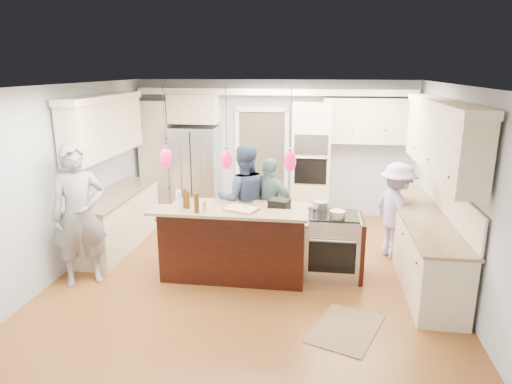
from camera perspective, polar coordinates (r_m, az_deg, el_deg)
ground_plane at (r=6.80m, az=-0.42°, el=-10.17°), size 6.00×6.00×0.00m
room_shell at (r=6.24m, az=-0.45°, el=5.09°), size 5.54×6.04×2.72m
refrigerator at (r=9.28m, az=-7.52°, el=2.56°), size 0.90×0.70×1.80m
oven_column at (r=8.92m, az=6.90°, el=3.72°), size 0.72×0.69×2.30m
back_upper_cabinets at (r=9.07m, az=-2.54°, el=7.34°), size 5.30×0.61×2.54m
right_counter_run at (r=6.82m, az=20.75°, el=-1.64°), size 0.64×3.10×2.51m
left_cabinets at (r=7.87m, az=-17.42°, el=0.86°), size 0.64×2.30×2.51m
kitchen_island at (r=6.71m, az=-2.44°, el=-6.03°), size 2.10×1.46×1.12m
island_range at (r=6.70m, az=9.70°, el=-6.56°), size 0.82×0.71×0.92m
pendant_lights at (r=5.79m, az=-3.66°, el=4.12°), size 1.75×0.15×1.03m
person_bar_end at (r=6.66m, az=-21.22°, el=-2.73°), size 0.86×0.79×1.97m
person_far_left at (r=7.31m, az=-1.50°, el=-0.92°), size 0.99×0.85×1.77m
person_far_right at (r=7.33m, az=1.80°, el=-1.74°), size 0.99×0.70×1.55m
person_range_side at (r=7.44m, az=17.13°, el=-2.29°), size 0.94×1.14×1.53m
floor_rug at (r=5.60m, az=11.14°, el=-16.43°), size 0.97×1.15×0.01m
water_bottle at (r=5.98m, az=-9.62°, el=-1.10°), size 0.08×0.08×0.27m
beer_bottle_a at (r=6.09m, az=-8.56°, el=-0.96°), size 0.07×0.07×0.23m
beer_bottle_b at (r=5.88m, az=-7.46°, el=-1.36°), size 0.08×0.08×0.26m
beer_bottle_c at (r=6.12m, az=-8.90°, el=-0.76°), size 0.09×0.09×0.26m
drink_can at (r=5.99m, az=-6.42°, el=-1.76°), size 0.07×0.07×0.11m
cutting_board at (r=5.97m, az=-1.87°, el=-2.15°), size 0.48×0.42×0.03m
pot_large at (r=6.70m, az=8.07°, el=-1.69°), size 0.22×0.22×0.13m
pot_small at (r=6.37m, az=10.13°, el=-2.78°), size 0.22×0.22×0.11m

